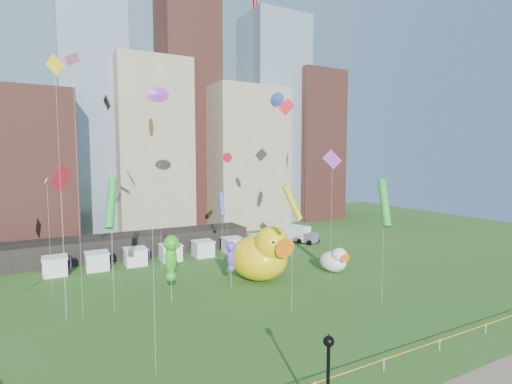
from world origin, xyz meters
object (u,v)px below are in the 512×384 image
seahorse_green (171,254)px  lamppost (328,374)px  box_truck (298,234)px  big_duck (261,255)px  small_duck (334,260)px  seahorse_purple (231,254)px

seahorse_green → lamppost: 23.05m
seahorse_green → box_truck: seahorse_green is taller
big_duck → lamppost: size_ratio=1.68×
box_truck → seahorse_green: bearing=-167.4°
big_duck → small_duck: 10.38m
lamppost → box_truck: bearing=57.3°
big_duck → seahorse_purple: 4.35m
small_duck → seahorse_purple: bearing=174.4°
seahorse_purple → lamppost: bearing=-80.5°
seahorse_green → box_truck: (28.17, 18.03, -3.60)m
seahorse_purple → lamppost: size_ratio=0.95×
lamppost → small_duck: bearing=49.5°
seahorse_purple → box_truck: (20.75, 16.65, -2.47)m
small_duck → lamppost: (-19.91, -23.31, 1.94)m
big_duck → seahorse_purple: size_ratio=1.78×
seahorse_green → box_truck: size_ratio=0.99×
lamppost → seahorse_green: bearing=94.7°
seahorse_green → small_duck: bearing=-14.8°
seahorse_purple → big_duck: bearing=29.5°
small_duck → seahorse_green: (-21.81, -0.39, 3.49)m
seahorse_purple → lamppost: lamppost is taller
big_duck → box_truck: bearing=32.9°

